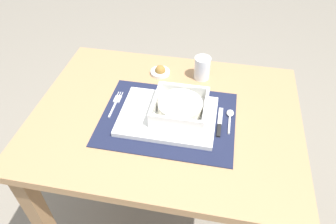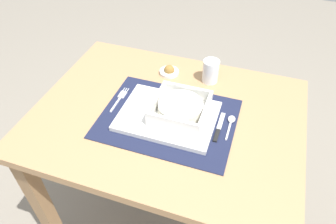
{
  "view_description": "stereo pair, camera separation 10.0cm",
  "coord_description": "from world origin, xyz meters",
  "px_view_note": "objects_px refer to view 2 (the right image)",
  "views": [
    {
      "loc": [
        0.15,
        -0.74,
        1.46
      ],
      "look_at": [
        0.01,
        -0.02,
        0.77
      ],
      "focal_mm": 33.5,
      "sensor_mm": 36.0,
      "label": 1
    },
    {
      "loc": [
        0.25,
        -0.72,
        1.46
      ],
      "look_at": [
        0.01,
        -0.02,
        0.77
      ],
      "focal_mm": 33.5,
      "sensor_mm": 36.0,
      "label": 2
    }
  ],
  "objects_px": {
    "porridge_bowl": "(180,109)",
    "butter_knife": "(219,129)",
    "dining_table": "(167,138)",
    "drinking_glass": "(211,72)",
    "condiment_saucer": "(169,71)",
    "fork": "(120,98)",
    "spoon": "(231,121)"
  },
  "relations": [
    {
      "from": "porridge_bowl",
      "to": "drinking_glass",
      "type": "bearing_deg",
      "value": 78.68
    },
    {
      "from": "porridge_bowl",
      "to": "spoon",
      "type": "relative_size",
      "value": 1.58
    },
    {
      "from": "dining_table",
      "to": "spoon",
      "type": "relative_size",
      "value": 8.18
    },
    {
      "from": "condiment_saucer",
      "to": "butter_knife",
      "type": "bearing_deg",
      "value": -44.0
    },
    {
      "from": "porridge_bowl",
      "to": "spoon",
      "type": "height_order",
      "value": "porridge_bowl"
    },
    {
      "from": "porridge_bowl",
      "to": "drinking_glass",
      "type": "distance_m",
      "value": 0.23
    },
    {
      "from": "dining_table",
      "to": "fork",
      "type": "height_order",
      "value": "fork"
    },
    {
      "from": "butter_knife",
      "to": "condiment_saucer",
      "type": "xyz_separation_m",
      "value": [
        -0.24,
        0.23,
        0.0
      ]
    },
    {
      "from": "dining_table",
      "to": "spoon",
      "type": "distance_m",
      "value": 0.25
    },
    {
      "from": "porridge_bowl",
      "to": "butter_knife",
      "type": "height_order",
      "value": "porridge_bowl"
    },
    {
      "from": "dining_table",
      "to": "condiment_saucer",
      "type": "bearing_deg",
      "value": 106.68
    },
    {
      "from": "spoon",
      "to": "condiment_saucer",
      "type": "distance_m",
      "value": 0.33
    },
    {
      "from": "fork",
      "to": "condiment_saucer",
      "type": "height_order",
      "value": "condiment_saucer"
    },
    {
      "from": "butter_knife",
      "to": "porridge_bowl",
      "type": "bearing_deg",
      "value": 178.71
    },
    {
      "from": "drinking_glass",
      "to": "condiment_saucer",
      "type": "xyz_separation_m",
      "value": [
        -0.16,
        -0.01,
        -0.03
      ]
    },
    {
      "from": "dining_table",
      "to": "fork",
      "type": "relative_size",
      "value": 6.71
    },
    {
      "from": "porridge_bowl",
      "to": "butter_knife",
      "type": "relative_size",
      "value": 1.3
    },
    {
      "from": "fork",
      "to": "condiment_saucer",
      "type": "xyz_separation_m",
      "value": [
        0.11,
        0.2,
        0.01
      ]
    },
    {
      "from": "butter_knife",
      "to": "drinking_glass",
      "type": "relative_size",
      "value": 1.52
    },
    {
      "from": "dining_table",
      "to": "drinking_glass",
      "type": "relative_size",
      "value": 10.23
    },
    {
      "from": "dining_table",
      "to": "condiment_saucer",
      "type": "height_order",
      "value": "condiment_saucer"
    },
    {
      "from": "fork",
      "to": "butter_knife",
      "type": "height_order",
      "value": "butter_knife"
    },
    {
      "from": "condiment_saucer",
      "to": "porridge_bowl",
      "type": "bearing_deg",
      "value": -63.19
    },
    {
      "from": "fork",
      "to": "spoon",
      "type": "bearing_deg",
      "value": -1.99
    },
    {
      "from": "fork",
      "to": "drinking_glass",
      "type": "bearing_deg",
      "value": 34.0
    },
    {
      "from": "fork",
      "to": "spoon",
      "type": "relative_size",
      "value": 1.22
    },
    {
      "from": "dining_table",
      "to": "butter_knife",
      "type": "xyz_separation_m",
      "value": [
        0.18,
        -0.02,
        0.13
      ]
    },
    {
      "from": "spoon",
      "to": "butter_knife",
      "type": "distance_m",
      "value": 0.05
    },
    {
      "from": "dining_table",
      "to": "fork",
      "type": "distance_m",
      "value": 0.22
    },
    {
      "from": "spoon",
      "to": "butter_knife",
      "type": "xyz_separation_m",
      "value": [
        -0.03,
        -0.04,
        -0.0
      ]
    },
    {
      "from": "porridge_bowl",
      "to": "drinking_glass",
      "type": "height_order",
      "value": "drinking_glass"
    },
    {
      "from": "spoon",
      "to": "condiment_saucer",
      "type": "relative_size",
      "value": 1.46
    }
  ]
}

